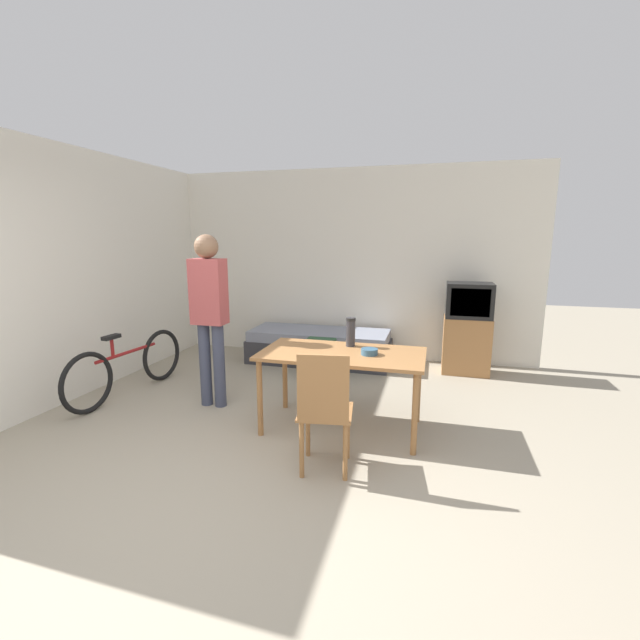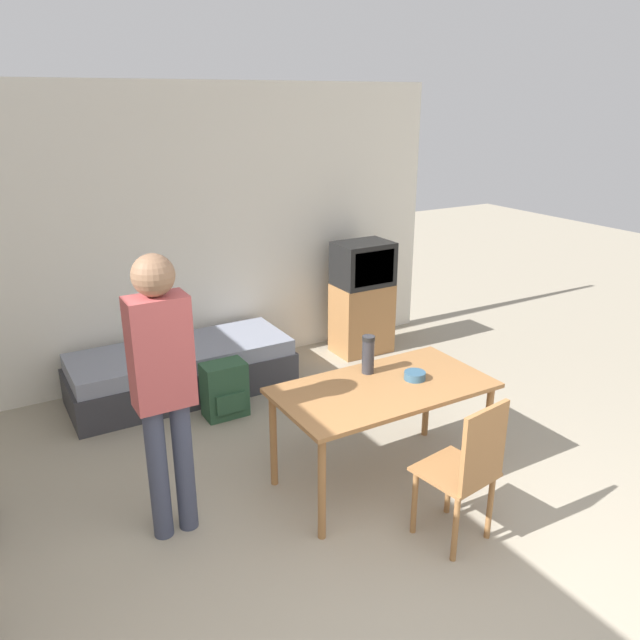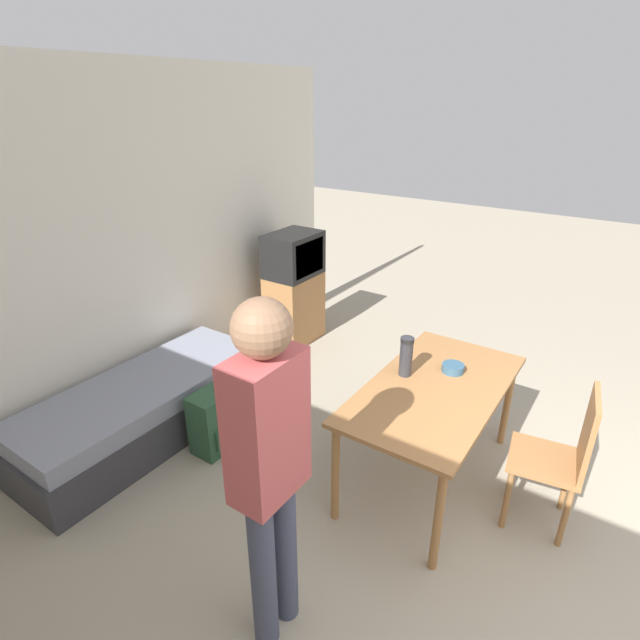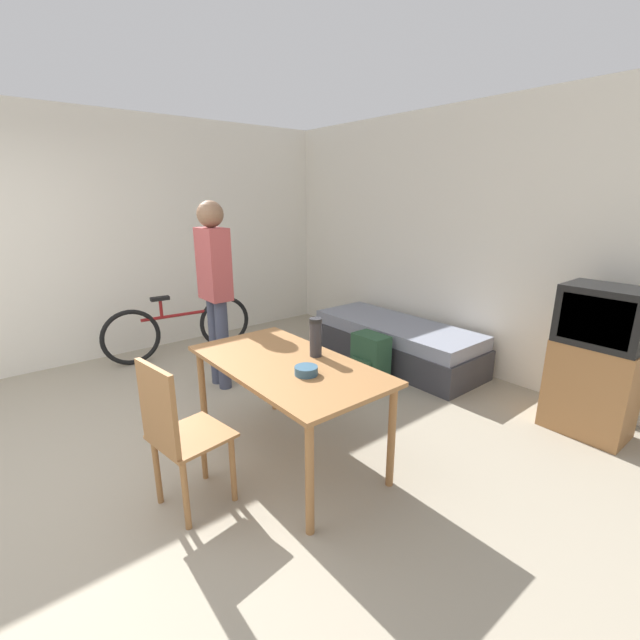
{
  "view_description": "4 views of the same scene",
  "coord_description": "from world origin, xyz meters",
  "px_view_note": "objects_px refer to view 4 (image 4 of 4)",
  "views": [
    {
      "loc": [
        1.42,
        -2.11,
        1.75
      ],
      "look_at": [
        0.27,
        2.15,
        0.89
      ],
      "focal_mm": 24.0,
      "sensor_mm": 36.0,
      "label": 1
    },
    {
      "loc": [
        -1.63,
        -1.53,
        2.56
      ],
      "look_at": [
        0.45,
        2.03,
        1.08
      ],
      "focal_mm": 35.0,
      "sensor_mm": 36.0,
      "label": 2
    },
    {
      "loc": [
        -2.03,
        0.61,
        2.45
      ],
      "look_at": [
        0.5,
        2.32,
        1.06
      ],
      "focal_mm": 28.0,
      "sensor_mm": 36.0,
      "label": 3
    },
    {
      "loc": [
        2.87,
        -0.0,
        1.82
      ],
      "look_at": [
        0.37,
        2.05,
        0.87
      ],
      "focal_mm": 24.0,
      "sensor_mm": 36.0,
      "label": 4
    }
  ],
  "objects_px": {
    "daybed": "(395,342)",
    "backpack": "(370,357)",
    "thermos_flask": "(316,335)",
    "mate_bowl": "(307,370)",
    "tv": "(596,361)",
    "wooden_chair": "(177,430)",
    "bicycle": "(180,328)",
    "dining_table": "(287,373)",
    "person_standing": "(215,281)"
  },
  "relations": [
    {
      "from": "daybed",
      "to": "backpack",
      "type": "bearing_deg",
      "value": -73.31
    },
    {
      "from": "thermos_flask",
      "to": "mate_bowl",
      "type": "distance_m",
      "value": 0.36
    },
    {
      "from": "tv",
      "to": "wooden_chair",
      "type": "distance_m",
      "value": 3.07
    },
    {
      "from": "bicycle",
      "to": "mate_bowl",
      "type": "height_order",
      "value": "mate_bowl"
    },
    {
      "from": "bicycle",
      "to": "backpack",
      "type": "bearing_deg",
      "value": 32.53
    },
    {
      "from": "thermos_flask",
      "to": "backpack",
      "type": "bearing_deg",
      "value": 117.12
    },
    {
      "from": "daybed",
      "to": "dining_table",
      "type": "relative_size",
      "value": 1.35
    },
    {
      "from": "mate_bowl",
      "to": "backpack",
      "type": "height_order",
      "value": "mate_bowl"
    },
    {
      "from": "dining_table",
      "to": "bicycle",
      "type": "height_order",
      "value": "dining_table"
    },
    {
      "from": "daybed",
      "to": "mate_bowl",
      "type": "relative_size",
      "value": 13.39
    },
    {
      "from": "daybed",
      "to": "tv",
      "type": "relative_size",
      "value": 1.68
    },
    {
      "from": "daybed",
      "to": "dining_table",
      "type": "distance_m",
      "value": 2.19
    },
    {
      "from": "bicycle",
      "to": "mate_bowl",
      "type": "relative_size",
      "value": 11.61
    },
    {
      "from": "backpack",
      "to": "wooden_chair",
      "type": "bearing_deg",
      "value": -74.29
    },
    {
      "from": "tv",
      "to": "mate_bowl",
      "type": "distance_m",
      "value": 2.28
    },
    {
      "from": "daybed",
      "to": "mate_bowl",
      "type": "height_order",
      "value": "mate_bowl"
    },
    {
      "from": "wooden_chair",
      "to": "backpack",
      "type": "relative_size",
      "value": 1.99
    },
    {
      "from": "mate_bowl",
      "to": "dining_table",
      "type": "bearing_deg",
      "value": 174.95
    },
    {
      "from": "tv",
      "to": "dining_table",
      "type": "distance_m",
      "value": 2.37
    },
    {
      "from": "daybed",
      "to": "tv",
      "type": "xyz_separation_m",
      "value": [
        1.96,
        0.03,
        0.37
      ]
    },
    {
      "from": "daybed",
      "to": "bicycle",
      "type": "bearing_deg",
      "value": -133.99
    },
    {
      "from": "bicycle",
      "to": "tv",
      "type": "bearing_deg",
      "value": 26.26
    },
    {
      "from": "thermos_flask",
      "to": "backpack",
      "type": "relative_size",
      "value": 0.57
    },
    {
      "from": "dining_table",
      "to": "backpack",
      "type": "height_order",
      "value": "dining_table"
    },
    {
      "from": "thermos_flask",
      "to": "dining_table",
      "type": "bearing_deg",
      "value": -97.32
    },
    {
      "from": "bicycle",
      "to": "thermos_flask",
      "type": "distance_m",
      "value": 2.58
    },
    {
      "from": "bicycle",
      "to": "thermos_flask",
      "type": "relative_size",
      "value": 6.25
    },
    {
      "from": "tv",
      "to": "wooden_chair",
      "type": "xyz_separation_m",
      "value": [
        -1.16,
        -2.84,
        -0.06
      ]
    },
    {
      "from": "daybed",
      "to": "wooden_chair",
      "type": "bearing_deg",
      "value": -74.09
    },
    {
      "from": "daybed",
      "to": "tv",
      "type": "distance_m",
      "value": 2.0
    },
    {
      "from": "tv",
      "to": "bicycle",
      "type": "distance_m",
      "value": 4.13
    },
    {
      "from": "tv",
      "to": "thermos_flask",
      "type": "xyz_separation_m",
      "value": [
        -1.18,
        -1.81,
        0.29
      ]
    },
    {
      "from": "daybed",
      "to": "bicycle",
      "type": "xyz_separation_m",
      "value": [
        -1.73,
        -1.79,
        0.1
      ]
    },
    {
      "from": "wooden_chair",
      "to": "person_standing",
      "type": "height_order",
      "value": "person_standing"
    },
    {
      "from": "backpack",
      "to": "bicycle",
      "type": "bearing_deg",
      "value": -147.47
    },
    {
      "from": "bicycle",
      "to": "person_standing",
      "type": "relative_size",
      "value": 0.97
    },
    {
      "from": "dining_table",
      "to": "tv",
      "type": "bearing_deg",
      "value": 59.44
    },
    {
      "from": "mate_bowl",
      "to": "daybed",
      "type": "bearing_deg",
      "value": 116.37
    },
    {
      "from": "dining_table",
      "to": "wooden_chair",
      "type": "distance_m",
      "value": 0.81
    },
    {
      "from": "dining_table",
      "to": "backpack",
      "type": "xyz_separation_m",
      "value": [
        -0.59,
        1.43,
        -0.42
      ]
    },
    {
      "from": "person_standing",
      "to": "mate_bowl",
      "type": "distance_m",
      "value": 1.71
    },
    {
      "from": "person_standing",
      "to": "backpack",
      "type": "relative_size",
      "value": 3.71
    },
    {
      "from": "daybed",
      "to": "person_standing",
      "type": "xyz_separation_m",
      "value": [
        -0.66,
        -1.82,
        0.82
      ]
    },
    {
      "from": "thermos_flask",
      "to": "tv",
      "type": "bearing_deg",
      "value": 57.01
    },
    {
      "from": "dining_table",
      "to": "thermos_flask",
      "type": "bearing_deg",
      "value": 82.68
    },
    {
      "from": "thermos_flask",
      "to": "mate_bowl",
      "type": "relative_size",
      "value": 1.86
    },
    {
      "from": "tv",
      "to": "mate_bowl",
      "type": "xyz_separation_m",
      "value": [
        -0.96,
        -2.06,
        0.17
      ]
    },
    {
      "from": "person_standing",
      "to": "thermos_flask",
      "type": "bearing_deg",
      "value": 1.54
    },
    {
      "from": "dining_table",
      "to": "daybed",
      "type": "bearing_deg",
      "value": 110.7
    },
    {
      "from": "wooden_chair",
      "to": "backpack",
      "type": "distance_m",
      "value": 2.33
    }
  ]
}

